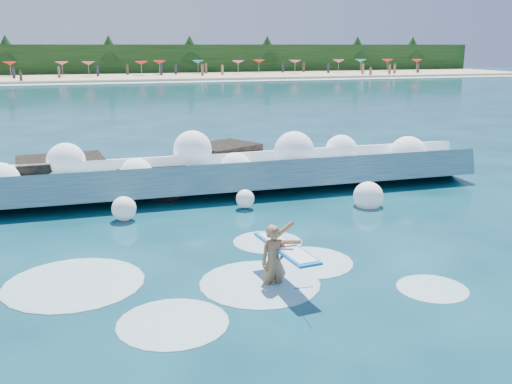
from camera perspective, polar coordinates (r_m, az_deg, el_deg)
ground at (r=12.95m, az=-3.79°, el=-7.76°), size 200.00×200.00×0.00m
beach at (r=89.85m, az=-15.59°, el=10.97°), size 140.00×20.00×0.40m
wet_band at (r=78.88m, az=-15.31°, el=10.45°), size 140.00×5.00×0.08m
treeline at (r=99.75m, az=-15.88°, el=12.57°), size 140.00×4.00×5.00m
breaking_wave at (r=19.61m, az=-4.05°, el=1.67°), size 18.64×2.88×1.61m
rock_cluster at (r=20.27m, az=-11.42°, el=1.69°), size 8.61×3.73×1.60m
surfer_with_board at (r=11.91m, az=2.07°, el=-6.72°), size 0.95×2.82×1.60m
wave_spray at (r=19.48m, az=-1.58°, el=3.00°), size 15.17×4.81×2.24m
surf_foam at (r=12.42m, az=-5.84°, el=-8.82°), size 9.36×5.63×0.15m
beach_umbrellas at (r=91.99m, az=-15.98°, el=12.29°), size 112.58×6.63×0.50m
beachgoers at (r=88.29m, az=-14.43°, el=11.57°), size 103.74×13.61×1.93m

